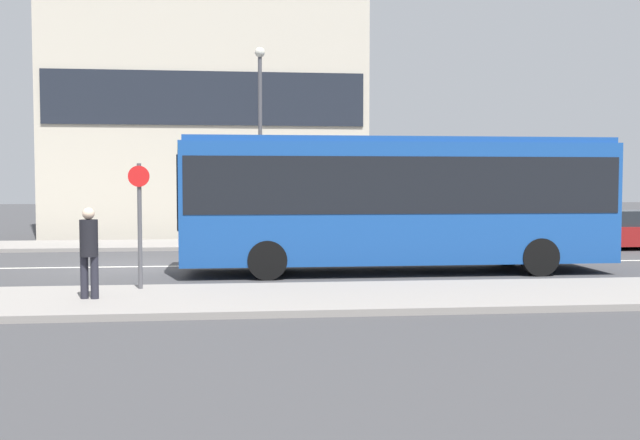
% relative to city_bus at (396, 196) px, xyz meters
% --- Properties ---
extents(ground_plane, '(120.00, 120.00, 0.00)m').
position_rel_city_bus_xyz_m(ground_plane, '(-7.05, 1.97, -2.00)').
color(ground_plane, '#3A3A3D').
extents(sidewalk_near, '(44.00, 3.50, 0.13)m').
position_rel_city_bus_xyz_m(sidewalk_near, '(-7.05, -4.28, -1.94)').
color(sidewalk_near, gray).
rests_on(sidewalk_near, ground_plane).
extents(sidewalk_far, '(44.00, 3.50, 0.13)m').
position_rel_city_bus_xyz_m(sidewalk_far, '(-7.05, 8.22, -1.94)').
color(sidewalk_far, gray).
rests_on(sidewalk_far, ground_plane).
extents(lane_centerline, '(41.80, 0.16, 0.01)m').
position_rel_city_bus_xyz_m(lane_centerline, '(-7.05, 1.97, -2.00)').
color(lane_centerline, silver).
rests_on(lane_centerline, ground_plane).
extents(city_bus, '(11.09, 2.51, 3.49)m').
position_rel_city_bus_xyz_m(city_bus, '(0.00, 0.00, 0.00)').
color(city_bus, '#194793').
rests_on(city_bus, ground_plane).
extents(parked_car_0, '(4.36, 1.70, 1.30)m').
position_rel_city_bus_xyz_m(parked_car_0, '(4.24, 5.53, -1.38)').
color(parked_car_0, silver).
rests_on(parked_car_0, ground_plane).
extents(parked_car_1, '(4.68, 1.72, 1.36)m').
position_rel_city_bus_xyz_m(parked_car_1, '(9.54, 5.56, -1.36)').
color(parked_car_1, maroon).
rests_on(parked_car_1, ground_plane).
extents(pedestrian_near_stop, '(0.35, 0.34, 1.75)m').
position_rel_city_bus_xyz_m(pedestrian_near_stop, '(-6.92, -4.33, -0.88)').
color(pedestrian_near_stop, '#23232D').
rests_on(pedestrian_near_stop, sidewalk_near).
extents(bus_stop_sign, '(0.44, 0.12, 2.62)m').
position_rel_city_bus_xyz_m(bus_stop_sign, '(-6.14, -3.12, -0.34)').
color(bus_stop_sign, '#4C4C51').
rests_on(bus_stop_sign, sidewalk_near).
extents(street_lamp, '(0.36, 0.36, 6.97)m').
position_rel_city_bus_xyz_m(street_lamp, '(-3.37, 7.10, 2.37)').
color(street_lamp, '#4C4C51').
rests_on(street_lamp, sidewalk_far).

